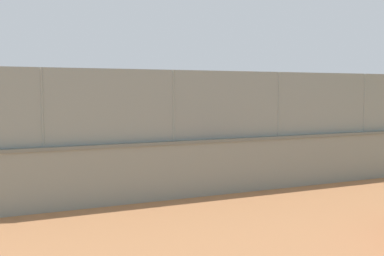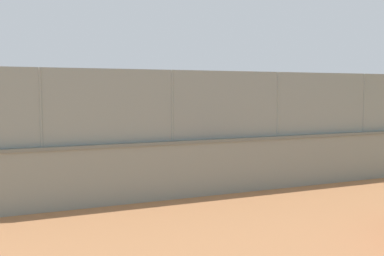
{
  "view_description": "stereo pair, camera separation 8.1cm",
  "coord_description": "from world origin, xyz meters",
  "views": [
    {
      "loc": [
        8.91,
        24.18,
        2.77
      ],
      "look_at": [
        1.27,
        6.98,
        1.18
      ],
      "focal_mm": 41.11,
      "sensor_mm": 36.0,
      "label": 1
    },
    {
      "loc": [
        8.83,
        24.21,
        2.77
      ],
      "look_at": [
        1.27,
        6.98,
        1.18
      ],
      "focal_mm": 41.11,
      "sensor_mm": 36.0,
      "label": 2
    }
  ],
  "objects": [
    {
      "name": "sports_ball",
      "position": [
        3.21,
        2.45,
        0.07
      ],
      "size": [
        0.15,
        0.15,
        0.15
      ],
      "primitive_type": "sphere",
      "color": "white",
      "rests_on": "ground_plane"
    },
    {
      "name": "ground_plane",
      "position": [
        0.0,
        0.0,
        0.0
      ],
      "size": [
        260.0,
        260.0,
        0.0
      ],
      "primitive_type": "plane",
      "color": "#A36B42"
    },
    {
      "name": "player_baseline_waiting",
      "position": [
        3.14,
        2.89,
        0.97
      ],
      "size": [
        1.04,
        0.71,
        1.65
      ],
      "color": "black",
      "rests_on": "ground_plane"
    },
    {
      "name": "perimeter_wall",
      "position": [
        -1.58,
        13.81,
        0.75
      ],
      "size": [
        25.99,
        0.72,
        1.49
      ],
      "color": "gray",
      "rests_on": "ground_plane"
    },
    {
      "name": "fence_panel_on_wall",
      "position": [
        -1.58,
        13.81,
        2.4
      ],
      "size": [
        25.54,
        0.36,
        1.81
      ],
      "color": "gray",
      "rests_on": "perimeter_wall"
    },
    {
      "name": "spare_ball_by_wall",
      "position": [
        2.9,
        12.94,
        0.09
      ],
      "size": [
        0.17,
        0.17,
        0.17
      ],
      "primitive_type": "sphere",
      "color": "orange",
      "rests_on": "ground_plane"
    },
    {
      "name": "player_foreground_swinging",
      "position": [
        1.82,
        0.54,
        0.94
      ],
      "size": [
        1.14,
        0.8,
        1.6
      ],
      "color": "#591919",
      "rests_on": "ground_plane"
    }
  ]
}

